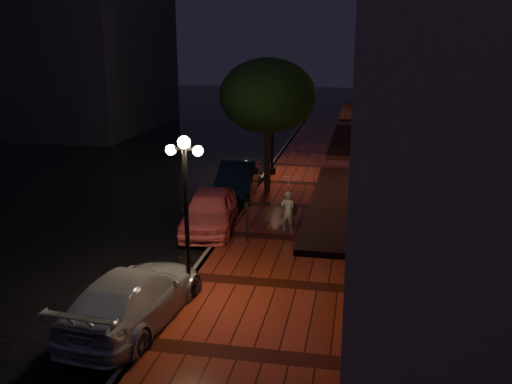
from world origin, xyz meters
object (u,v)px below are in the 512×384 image
Objects in this scene: streetlamp_far at (273,125)px; pink_car at (210,210)px; streetlamp_near at (186,208)px; woman_with_umbrella at (288,195)px; silver_car at (134,297)px; street_tree at (268,98)px; navy_car at (238,179)px; parking_meter at (247,217)px.

streetlamp_far is 0.97× the size of pink_car.
streetlamp_near is at bearing -87.30° from pink_car.
streetlamp_far is 2.12× the size of woman_with_umbrella.
silver_car is 7.65m from woman_with_umbrella.
streetlamp_near is 2.12× the size of woman_with_umbrella.
street_tree is (0.26, -3.01, 1.64)m from streetlamp_far.
pink_car is 0.90× the size of silver_car.
woman_with_umbrella is at bearing -77.22° from streetlamp_far.
navy_car is 11.84m from silver_car.
street_tree is 1.18× the size of silver_car.
navy_car is at bearing -155.07° from street_tree.
navy_car is at bearing -104.90° from streetlamp_far.
streetlamp_far reaches higher than parking_meter.
navy_car is 0.93× the size of silver_car.
street_tree is at bearing -89.63° from silver_car.
navy_car is (-1.21, -0.56, -3.50)m from street_tree.
pink_car is 2.17× the size of woman_with_umbrella.
street_tree is at bearing 20.45° from navy_car.
parking_meter is (0.39, -6.53, -3.27)m from street_tree.
streetlamp_far reaches higher than pink_car.
pink_car reaches higher than silver_car.
street_tree is at bearing -64.90° from woman_with_umbrella.
streetlamp_near is 10.64m from navy_car.
street_tree is (0.26, 10.99, 1.64)m from streetlamp_near.
streetlamp_far is at bearing 89.49° from parking_meter.
navy_car is at bearing 100.60° from parking_meter.
parking_meter reaches higher than silver_car.
parking_meter is (1.60, -1.18, 0.22)m from pink_car.
silver_car is (0.00, -11.84, -0.04)m from navy_car.
parking_meter is (-1.24, -1.19, -0.52)m from woman_with_umbrella.
streetlamp_near is 0.74× the size of street_tree.
streetlamp_far is at bearing 90.00° from streetlamp_near.
streetlamp_near is at bearing -102.69° from parking_meter.
parking_meter is at bearing -79.47° from navy_car.
woman_with_umbrella reaches higher than navy_car.
silver_car is at bearing -96.86° from pink_car.
woman_with_umbrella reaches higher than pink_car.
parking_meter is at bearing -86.10° from streetlamp_far.
street_tree is 3.74m from navy_car.
woman_with_umbrella is 1.50× the size of parking_meter.
street_tree reaches higher than parking_meter.
navy_car is 2.23× the size of woman_with_umbrella.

